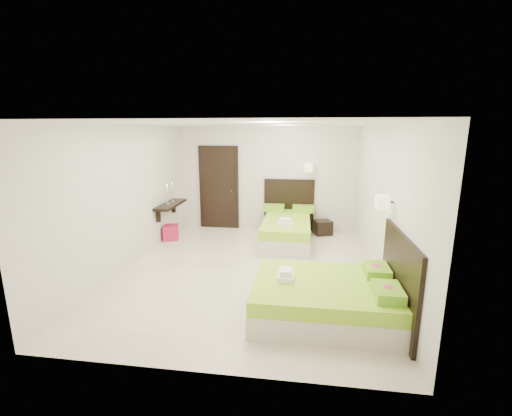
# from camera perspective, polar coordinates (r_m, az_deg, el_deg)

# --- Properties ---
(floor) EXTENTS (5.50, 5.50, 0.00)m
(floor) POSITION_cam_1_polar(r_m,az_deg,el_deg) (6.36, -1.29, -10.28)
(floor) COLOR beige
(floor) RESTS_ON ground
(bed_single) EXTENTS (1.25, 2.09, 1.72)m
(bed_single) POSITION_cam_1_polar(r_m,az_deg,el_deg) (7.89, 5.16, -3.25)
(bed_single) COLOR beige
(bed_single) RESTS_ON ground
(bed_double) EXTENTS (1.94, 1.65, 1.60)m
(bed_double) POSITION_cam_1_polar(r_m,az_deg,el_deg) (4.90, 12.32, -14.27)
(bed_double) COLOR beige
(bed_double) RESTS_ON ground
(nightstand) EXTENTS (0.49, 0.47, 0.35)m
(nightstand) POSITION_cam_1_polar(r_m,az_deg,el_deg) (8.53, 11.04, -3.20)
(nightstand) COLOR black
(nightstand) RESTS_ON ground
(ottoman) EXTENTS (0.43, 0.43, 0.34)m
(ottoman) POSITION_cam_1_polar(r_m,az_deg,el_deg) (8.23, -14.01, -3.97)
(ottoman) COLOR #AB1639
(ottoman) RESTS_ON ground
(door) EXTENTS (1.02, 0.15, 2.14)m
(door) POSITION_cam_1_polar(r_m,az_deg,el_deg) (8.86, -6.21, 3.36)
(door) COLOR black
(door) RESTS_ON ground
(console_shelf) EXTENTS (0.35, 1.20, 0.78)m
(console_shelf) POSITION_cam_1_polar(r_m,az_deg,el_deg) (8.15, -14.10, 0.53)
(console_shelf) COLOR black
(console_shelf) RESTS_ON ground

